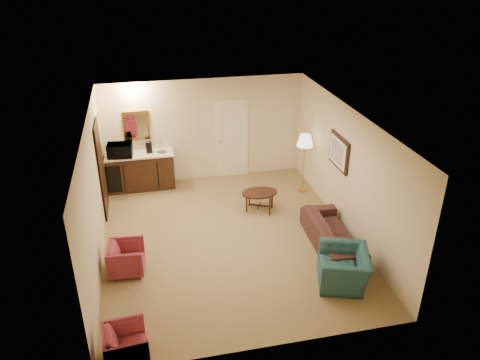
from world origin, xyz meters
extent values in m
plane|color=olive|center=(0.00, 0.00, 0.00)|extent=(6.00, 6.00, 0.00)
cube|color=beige|center=(0.00, 3.00, 1.30)|extent=(5.00, 0.02, 2.60)
cube|color=beige|center=(-2.50, 0.00, 1.30)|extent=(0.02, 6.00, 2.60)
cube|color=beige|center=(2.50, 0.00, 1.30)|extent=(0.02, 6.00, 2.60)
cube|color=white|center=(0.00, 0.00, 2.60)|extent=(5.00, 6.00, 0.02)
cube|color=#EEE3C3|center=(0.70, 2.97, 1.02)|extent=(0.82, 0.06, 2.05)
cube|color=black|center=(-2.47, 1.70, 1.05)|extent=(0.06, 0.98, 2.10)
cube|color=gold|center=(-1.65, 2.97, 1.55)|extent=(0.62, 0.04, 0.72)
cube|color=black|center=(2.46, 0.40, 1.55)|extent=(0.06, 0.90, 0.70)
cube|color=#341E10|center=(-1.65, 2.72, 0.46)|extent=(1.64, 0.58, 0.92)
imported|color=black|center=(1.99, -0.70, 0.38)|extent=(0.66, 1.98, 0.76)
imported|color=#1D434A|center=(1.73, -1.82, 0.42)|extent=(0.90, 1.11, 0.84)
imported|color=maroon|center=(-2.02, -0.67, 0.33)|extent=(0.65, 0.68, 0.65)
imported|color=maroon|center=(-2.03, -2.80, 0.31)|extent=(0.62, 0.66, 0.63)
cube|color=black|center=(0.93, 1.00, 0.23)|extent=(0.97, 0.84, 0.47)
cube|color=gold|center=(2.20, 1.71, 0.74)|extent=(0.46, 0.46, 1.47)
cylinder|color=black|center=(-1.00, 2.65, 0.16)|extent=(0.32, 0.32, 0.32)
imported|color=black|center=(-2.09, 2.65, 1.12)|extent=(0.61, 0.37, 0.39)
cylinder|color=black|center=(-1.40, 2.75, 1.06)|extent=(0.16, 0.16, 0.28)
camera|label=1|loc=(-1.50, -7.97, 5.37)|focal=35.00mm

